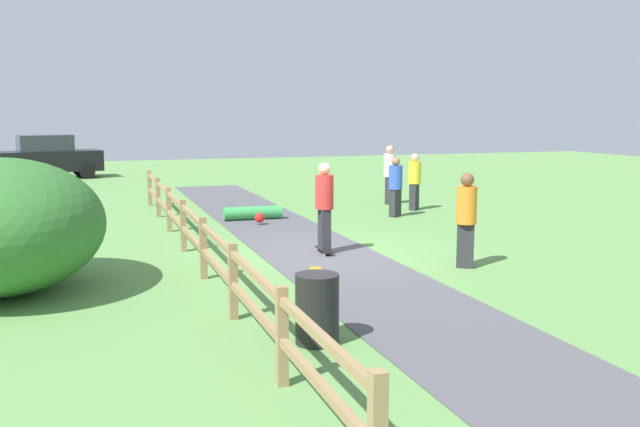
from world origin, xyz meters
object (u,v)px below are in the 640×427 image
(bystander_white, at_px, (390,172))
(bystander_blue, at_px, (396,184))
(trash_bin, at_px, (317,309))
(bystander_orange, at_px, (466,216))
(skateboard_loose, at_px, (316,272))
(bystander_yellow, at_px, (414,179))
(skater_fallen, at_px, (253,213))
(skater_riding, at_px, (324,203))
(parked_car_black, at_px, (49,157))

(bystander_white, height_order, bystander_blue, bystander_white)
(trash_bin, bearing_deg, bystander_orange, 38.76)
(skateboard_loose, xyz_separation_m, bystander_yellow, (5.49, 7.22, 0.84))
(skater_fallen, distance_m, bystander_white, 5.34)
(skateboard_loose, bearing_deg, bystander_yellow, 52.72)
(skater_riding, height_order, bystander_blue, skater_riding)
(skateboard_loose, height_order, bystander_yellow, bystander_yellow)
(skateboard_loose, height_order, bystander_white, bystander_white)
(bystander_blue, bearing_deg, trash_bin, -119.92)
(skater_fallen, bearing_deg, bystander_white, 21.62)
(skater_fallen, distance_m, bystander_yellow, 5.12)
(skater_riding, distance_m, skateboard_loose, 2.29)
(skater_riding, height_order, skateboard_loose, skater_riding)
(trash_bin, bearing_deg, skater_fallen, 81.25)
(skateboard_loose, bearing_deg, bystander_orange, -3.20)
(bystander_orange, xyz_separation_m, bystander_white, (2.43, 8.85, 0.05))
(trash_bin, relative_size, skater_riding, 0.48)
(trash_bin, distance_m, skater_riding, 5.68)
(bystander_white, xyz_separation_m, bystander_yellow, (0.14, -1.47, -0.11))
(skater_fallen, relative_size, skateboard_loose, 1.93)
(skateboard_loose, relative_size, bystander_white, 0.44)
(trash_bin, relative_size, skater_fallen, 0.57)
(skater_fallen, relative_size, bystander_blue, 0.95)
(bystander_orange, bearing_deg, skater_riding, 135.53)
(skateboard_loose, distance_m, parked_car_black, 21.92)
(bystander_yellow, relative_size, parked_car_black, 0.38)
(bystander_blue, bearing_deg, skater_riding, -130.02)
(trash_bin, xyz_separation_m, skater_fallen, (1.56, 10.15, -0.25))
(skater_riding, bearing_deg, parked_car_black, 107.41)
(skater_fallen, height_order, bystander_white, bystander_white)
(skater_fallen, height_order, bystander_yellow, bystander_yellow)
(trash_bin, xyz_separation_m, bystander_orange, (4.03, 3.24, 0.55))
(skater_riding, bearing_deg, bystander_white, 56.24)
(skater_riding, relative_size, bystander_white, 1.00)
(bystander_orange, height_order, bystander_white, bystander_white)
(skater_riding, xyz_separation_m, bystander_yellow, (4.68, 5.31, -0.14))
(bystander_blue, relative_size, bystander_yellow, 0.99)
(trash_bin, height_order, skater_fallen, trash_bin)
(bystander_blue, distance_m, parked_car_black, 17.93)
(skater_riding, xyz_separation_m, bystander_white, (4.53, 6.78, -0.03))
(bystander_yellow, bearing_deg, skater_fallen, -174.65)
(trash_bin, distance_m, skater_fallen, 10.27)
(skater_fallen, xyz_separation_m, bystander_blue, (3.94, -0.59, 0.72))
(skateboard_loose, distance_m, bystander_white, 10.25)
(bystander_white, height_order, parked_car_black, parked_car_black)
(skateboard_loose, distance_m, bystander_orange, 3.06)
(bystander_blue, xyz_separation_m, parked_car_black, (-9.64, 15.11, 0.04))
(bystander_yellow, bearing_deg, trash_bin, -121.90)
(parked_car_black, bearing_deg, trash_bin, -80.47)
(trash_bin, bearing_deg, parked_car_black, 99.53)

